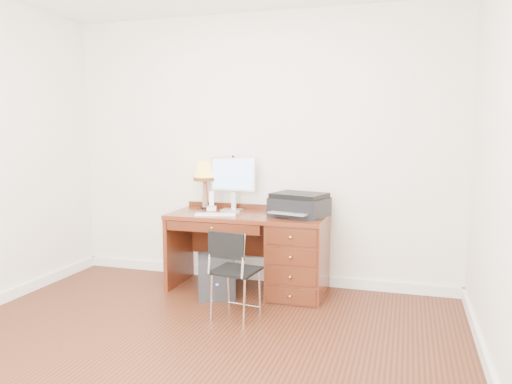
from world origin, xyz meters
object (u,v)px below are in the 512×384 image
(monitor, at_px, (233,177))
(leg_lamp, at_px, (205,174))
(desk, at_px, (280,251))
(phone, at_px, (212,205))
(equipment_box, at_px, (216,276))
(printer, at_px, (299,205))
(chair, at_px, (233,265))

(monitor, xyz_separation_m, leg_lamp, (-0.31, 0.02, 0.02))
(monitor, bearing_deg, desk, -17.14)
(leg_lamp, bearing_deg, phone, -40.25)
(leg_lamp, height_order, phone, leg_lamp)
(monitor, distance_m, phone, 0.35)
(monitor, distance_m, equipment_box, 1.00)
(equipment_box, bearing_deg, printer, -0.68)
(phone, distance_m, equipment_box, 0.74)
(equipment_box, bearing_deg, leg_lamp, 98.72)
(leg_lamp, height_order, chair, leg_lamp)
(phone, distance_m, chair, 1.07)
(leg_lamp, distance_m, chair, 1.32)
(phone, height_order, chair, phone)
(desk, relative_size, printer, 2.63)
(desk, height_order, monitor, monitor)
(printer, bearing_deg, leg_lamp, -173.33)
(desk, bearing_deg, equipment_box, -152.63)
(equipment_box, bearing_deg, phone, 93.16)
(leg_lamp, relative_size, equipment_box, 1.25)
(printer, distance_m, phone, 0.91)
(desk, bearing_deg, phone, 172.48)
(printer, bearing_deg, desk, -155.64)
(desk, relative_size, equipment_box, 3.85)
(monitor, xyz_separation_m, phone, (-0.20, -0.07, -0.28))
(chair, distance_m, equipment_box, 0.64)
(printer, height_order, equipment_box, printer)
(desk, xyz_separation_m, monitor, (-0.53, 0.17, 0.67))
(phone, relative_size, chair, 0.26)
(monitor, distance_m, chair, 1.17)
(monitor, xyz_separation_m, chair, (0.33, -0.93, -0.63))
(printer, relative_size, leg_lamp, 1.17)
(leg_lamp, relative_size, chair, 0.65)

